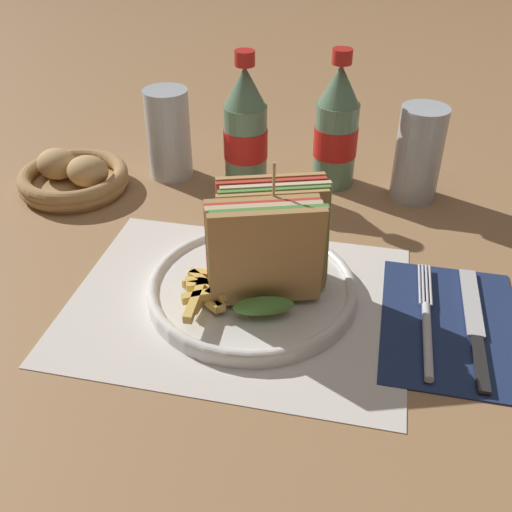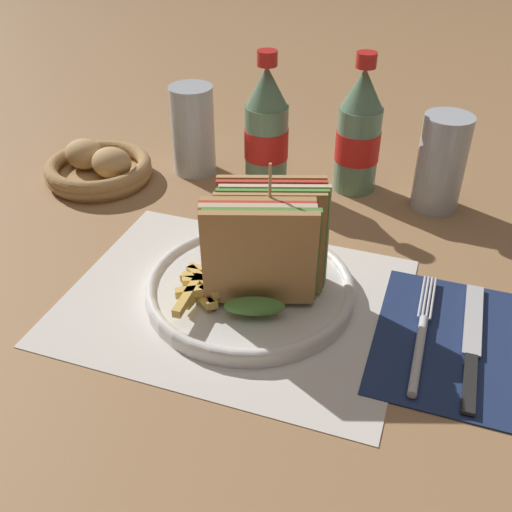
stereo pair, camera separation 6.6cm
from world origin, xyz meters
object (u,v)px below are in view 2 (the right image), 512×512
Objects in this scene: glass_near at (441,163)px; glass_far at (193,130)px; bread_basket at (99,168)px; plate_main at (250,288)px; club_sandwich at (265,245)px; knife at (472,344)px; fork at (420,341)px; coke_bottle_near at (266,132)px; coke_bottle_far at (359,134)px.

glass_near is 1.00× the size of glass_far.
glass_near is at bearing 9.83° from bread_basket.
club_sandwich is (0.02, -0.01, 0.06)m from plate_main.
glass_near reaches higher than knife.
knife is 1.23× the size of bread_basket.
club_sandwich is at bearing 173.59° from fork.
bread_basket is at bearing -148.76° from glass_far.
coke_bottle_near is at bearing -4.47° from glass_far.
glass_far is at bearing -173.94° from coke_bottle_far.
knife is 1.45× the size of glass_near.
club_sandwich reaches higher than fork.
glass_far is (-0.18, 0.26, 0.06)m from plate_main.
fork is at bearing -7.06° from plate_main.
coke_bottle_far is at bearing 120.87° from knife.
coke_bottle_far is at bearing 82.30° from club_sandwich.
plate_main is 1.21× the size of knife.
knife is 0.29m from glass_near.
knife is at bearing -19.67° from bread_basket.
glass_near reaches higher than fork.
glass_near is (0.16, 0.28, -0.01)m from club_sandwich.
plate_main is at bearing 161.52° from club_sandwich.
coke_bottle_near reaches higher than plate_main.
plate_main is 1.49× the size of bread_basket.
glass_far is (-0.36, -0.01, 0.00)m from glass_near.
bread_basket is at bearing 149.24° from club_sandwich.
plate_main is 0.30m from coke_bottle_far.
glass_far is at bearing 146.82° from knife.
knife is 0.98× the size of coke_bottle_far.
coke_bottle_near is 1.00× the size of coke_bottle_far.
coke_bottle_near is (-0.07, 0.25, 0.07)m from plate_main.
knife is (0.24, -0.01, -0.00)m from plate_main.
fork is at bearing -67.06° from coke_bottle_far.
fork reaches higher than knife.
knife is 1.45× the size of glass_far.
club_sandwich is 0.30m from coke_bottle_far.
coke_bottle_near is at bearing 108.00° from club_sandwich.
bread_basket is (-0.48, -0.08, -0.05)m from glass_near.
coke_bottle_near is at bearing 15.18° from bread_basket.
club_sandwich is 1.14× the size of glass_near.
fork is at bearing -23.01° from bread_basket.
coke_bottle_far is at bearing 6.06° from glass_far.
glass_far is at bearing 127.00° from club_sandwich.
plate_main reaches higher than knife.
knife is at bearing -1.88° from plate_main.
bread_basket is (-0.32, 0.19, -0.06)m from club_sandwich.
club_sandwich is 0.78× the size of knife.
knife is 0.58m from bread_basket.
glass_near is at bearing 92.35° from fork.
bread_basket is at bearing 148.57° from plate_main.
club_sandwich is 0.23m from knife.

